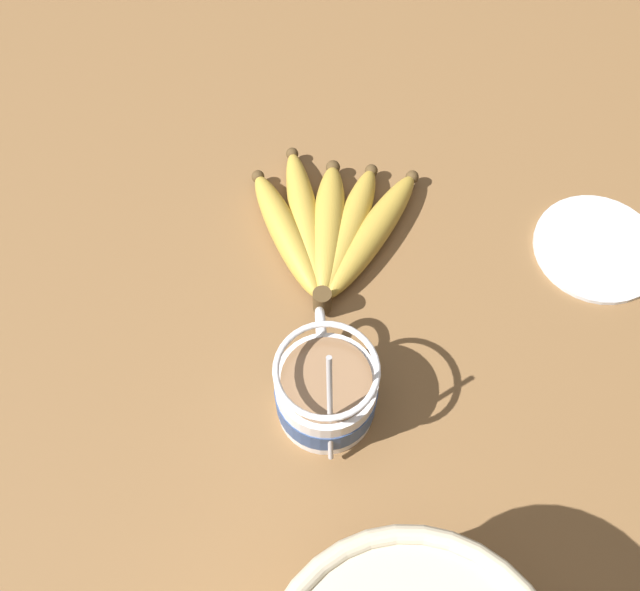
{
  "coord_description": "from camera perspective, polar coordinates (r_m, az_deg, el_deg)",
  "views": [
    {
      "loc": [
        -31.21,
        -1.42,
        70.83
      ],
      "look_at": [
        3.81,
        -4.23,
        6.96
      ],
      "focal_mm": 40.0,
      "sensor_mm": 36.0,
      "label": 1
    }
  ],
  "objects": [
    {
      "name": "table",
      "position": [
        0.76,
        -2.95,
        -4.8
      ],
      "size": [
        124.16,
        124.16,
        2.5
      ],
      "color": "brown",
      "rests_on": "ground"
    },
    {
      "name": "coffee_mug",
      "position": [
        0.69,
        0.48,
        -7.73
      ],
      "size": [
        14.36,
        9.86,
        16.42
      ],
      "color": "silver",
      "rests_on": "table"
    },
    {
      "name": "banana_bunch",
      "position": [
        0.8,
        0.72,
        5.32
      ],
      "size": [
        22.55,
        21.08,
        4.13
      ],
      "color": "#4C381E",
      "rests_on": "table"
    },
    {
      "name": "small_plate",
      "position": [
        0.87,
        21.31,
        3.56
      ],
      "size": [
        14.39,
        14.39,
        0.6
      ],
      "color": "silver",
      "rests_on": "table"
    }
  ]
}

